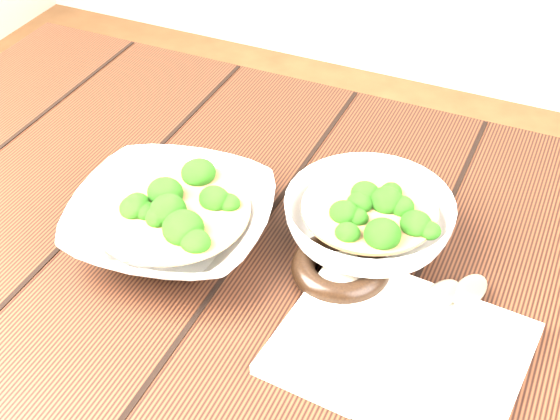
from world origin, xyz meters
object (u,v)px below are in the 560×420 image
(table, at_px, (258,328))
(soup_bowl_back, at_px, (368,220))
(napkin, at_px, (401,348))
(soup_bowl_front, at_px, (171,220))
(trivet, at_px, (340,268))

(table, relative_size, soup_bowl_back, 4.65)
(soup_bowl_back, relative_size, napkin, 1.07)
(soup_bowl_front, xyz_separation_m, trivet, (0.20, 0.02, -0.02))
(soup_bowl_front, xyz_separation_m, napkin, (0.30, -0.06, -0.02))
(napkin, bearing_deg, trivet, 145.51)
(trivet, bearing_deg, soup_bowl_back, 83.19)
(trivet, distance_m, napkin, 0.12)
(soup_bowl_front, bearing_deg, table, 6.37)
(table, distance_m, soup_bowl_back, 0.20)
(soup_bowl_back, xyz_separation_m, trivet, (-0.01, -0.07, -0.02))
(table, xyz_separation_m, napkin, (0.20, -0.07, 0.13))
(table, distance_m, trivet, 0.17)
(table, height_order, soup_bowl_back, soup_bowl_back)
(soup_bowl_front, bearing_deg, soup_bowl_back, 23.23)
(soup_bowl_back, xyz_separation_m, napkin, (0.09, -0.15, -0.03))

